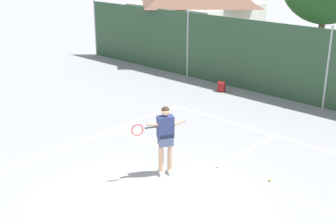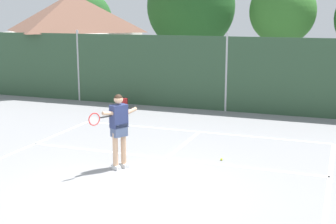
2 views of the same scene
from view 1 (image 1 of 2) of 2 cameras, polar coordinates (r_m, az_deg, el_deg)
name	(u,v)px [view 1 (image 1 of 2)]	position (r m, az deg, el deg)	size (l,w,h in m)	color
ground_plane	(151,205)	(10.49, -2.11, -11.71)	(120.00, 120.00, 0.00)	gray
court_markings	(170,194)	(10.89, 0.31, -10.38)	(8.30, 11.10, 0.01)	white
chainlink_fence	(327,70)	(17.06, 19.56, 5.08)	(26.09, 0.09, 3.03)	#2D4C33
clubhouse_building	(196,10)	(24.17, 3.62, 12.72)	(5.80, 5.46, 4.70)	silver
tennis_player	(165,135)	(11.31, -0.38, -2.88)	(0.66, 1.33, 1.85)	silver
tennis_ball	(270,180)	(11.72, 12.76, -8.39)	(0.07, 0.07, 0.07)	#CCE033
backpack_red	(221,87)	(18.47, 6.78, 3.18)	(0.31, 0.29, 0.46)	maroon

